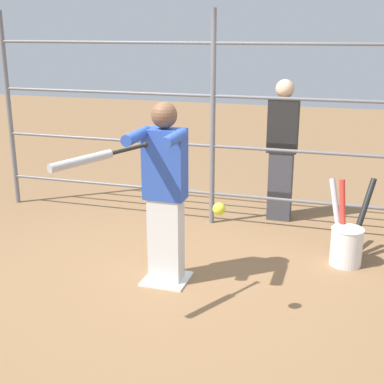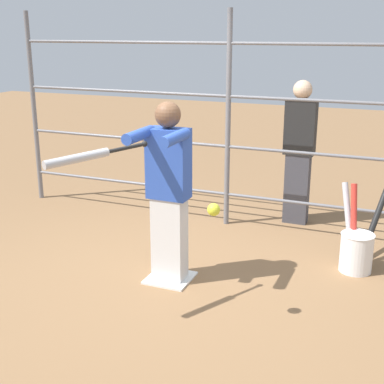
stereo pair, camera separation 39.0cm
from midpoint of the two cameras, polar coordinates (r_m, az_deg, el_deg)
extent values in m
plane|color=olive|center=(5.01, -4.98, -9.36)|extent=(24.00, 24.00, 0.00)
cube|color=white|center=(5.01, -4.98, -9.26)|extent=(0.40, 0.40, 0.02)
cylinder|color=slate|center=(6.08, 0.37, 7.54)|extent=(0.06, 0.06, 2.44)
cylinder|color=slate|center=(7.31, -20.40, 8.09)|extent=(0.06, 0.06, 2.44)
cylinder|color=slate|center=(6.28, 0.36, -0.17)|extent=(5.36, 0.04, 0.04)
cylinder|color=slate|center=(6.14, 0.37, 4.92)|extent=(5.36, 0.04, 0.04)
cylinder|color=slate|center=(6.04, 0.38, 10.20)|extent=(5.36, 0.04, 0.04)
cylinder|color=slate|center=(6.00, 0.39, 15.61)|extent=(5.36, 0.04, 0.04)
cube|color=silver|center=(4.85, -5.10, -5.17)|extent=(0.29, 0.19, 0.79)
cube|color=#2D51B7|center=(4.63, -5.33, 2.94)|extent=(0.36, 0.21, 0.62)
sphere|color=brown|center=(4.54, -5.48, 8.16)|extent=(0.22, 0.22, 0.22)
cylinder|color=#2D51B7|center=(4.31, -4.53, 5.71)|extent=(0.10, 0.44, 0.10)
cylinder|color=#2D51B7|center=(4.44, -8.45, 5.91)|extent=(0.10, 0.44, 0.10)
sphere|color=black|center=(4.18, -7.70, 4.98)|extent=(0.05, 0.05, 0.05)
cylinder|color=black|center=(4.08, -9.56, 4.50)|extent=(0.18, 0.31, 0.04)
cylinder|color=#B2B2B7|center=(3.86, -14.60, 3.20)|extent=(0.29, 0.48, 0.09)
sphere|color=yellow|center=(3.95, 0.08, -1.86)|extent=(0.10, 0.10, 0.10)
cylinder|color=white|center=(5.39, 14.16, -5.73)|extent=(0.31, 0.31, 0.37)
torus|color=white|center=(5.32, 14.31, -3.88)|extent=(0.32, 0.32, 0.01)
cylinder|color=#B2B2B7|center=(5.51, 13.28, -2.75)|extent=(0.25, 0.38, 0.75)
cylinder|color=black|center=(5.54, 15.70, -2.76)|extent=(0.26, 0.47, 0.76)
cylinder|color=red|center=(5.45, 13.80, -2.83)|extent=(0.15, 0.26, 0.77)
cube|color=#3F3F47|center=(6.45, 7.68, 0.62)|extent=(0.28, 0.17, 0.83)
cube|color=black|center=(6.29, 7.95, 7.00)|extent=(0.35, 0.19, 0.62)
sphere|color=beige|center=(6.23, 8.11, 10.85)|extent=(0.22, 0.22, 0.22)
camera|label=1|loc=(0.20, -92.57, -0.79)|focal=50.00mm
camera|label=2|loc=(0.20, 87.43, 0.79)|focal=50.00mm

